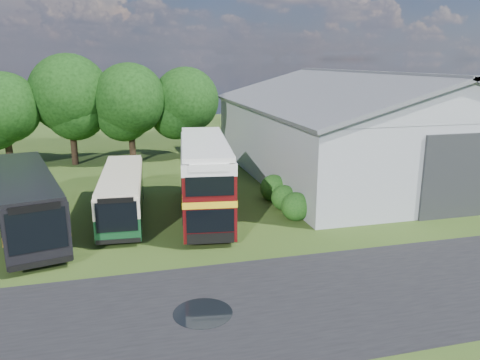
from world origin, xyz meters
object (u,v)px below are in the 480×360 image
object	(u,v)px
bus_green_single	(122,193)
storage_shed	(361,121)
bus_maroon_double	(205,178)
bus_dark_single	(26,200)

from	to	relation	value
bus_green_single	storage_shed	bearing A→B (deg)	23.97
bus_maroon_double	bus_dark_single	xyz separation A→B (m)	(-9.75, -0.27, -0.52)
storage_shed	bus_dark_single	world-z (taller)	storage_shed
bus_green_single	bus_maroon_double	distance (m)	4.92
storage_shed	bus_green_single	distance (m)	20.55
storage_shed	bus_dark_single	distance (m)	25.58
bus_maroon_double	bus_dark_single	bearing A→B (deg)	-170.76
bus_dark_single	bus_maroon_double	bearing A→B (deg)	-12.17
storage_shed	bus_maroon_double	distance (m)	16.51
bus_green_single	bus_dark_single	size ratio (longest dim) A/B	0.82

